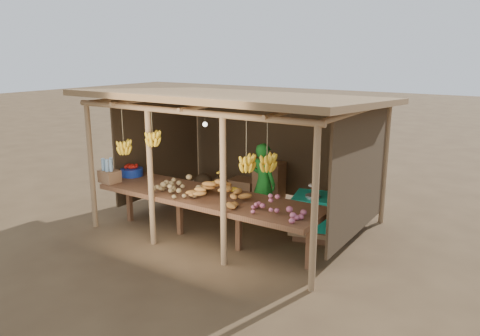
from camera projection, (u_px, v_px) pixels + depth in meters
The scene contains 13 objects.
ground at pixel (240, 224), 8.46m from camera, with size 60.00×60.00×0.00m, color brown.
stall_structure at pixel (237, 120), 7.90m from camera, with size 4.70×3.50×2.43m.
counter at pixel (208, 199), 7.51m from camera, with size 3.90×1.05×0.80m.
potato_heap at pixel (177, 184), 7.48m from camera, with size 0.86×0.52×0.36m, color olive, non-canonical shape.
sweet_potato_heap at pixel (215, 189), 7.17m from camera, with size 1.00×0.60×0.36m, color #B2732D, non-canonical shape.
onion_heap at pixel (276, 202), 6.58m from camera, with size 0.83×0.50×0.36m, color #B95A72, non-canonical shape.
banana_pile at pixel (224, 179), 7.77m from camera, with size 0.52×0.31×0.34m, color gold, non-canonical shape.
tomato_basin at pixel (132, 171), 8.64m from camera, with size 0.41×0.41×0.21m.
bottle_box at pixel (109, 173), 8.19m from camera, with size 0.37×0.31×0.43m.
vendor at pixel (263, 183), 8.45m from camera, with size 0.53×0.35×1.46m, color #1B7B22.
tarp_crate at pixel (318, 215), 7.77m from camera, with size 0.94×0.86×0.95m.
carton_stack at pixel (260, 186), 9.47m from camera, with size 1.19×0.48×0.89m.
burlap_sacks at pixel (212, 187), 9.78m from camera, with size 0.91×0.48×0.64m.
Camera 1 is at (4.36, -6.66, 3.03)m, focal length 35.00 mm.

